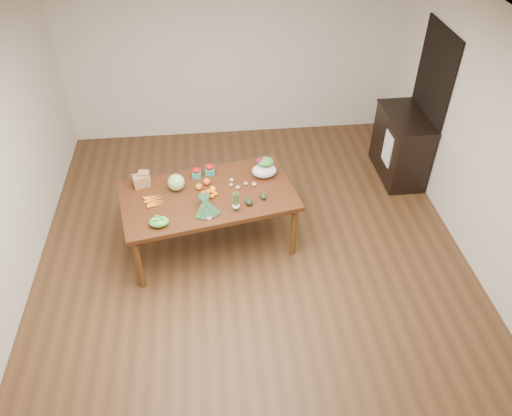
{
  "coord_description": "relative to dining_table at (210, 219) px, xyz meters",
  "views": [
    {
      "loc": [
        -0.41,
        -4.05,
        4.21
      ],
      "look_at": [
        0.03,
        0.0,
        0.84
      ],
      "focal_mm": 35.0,
      "sensor_mm": 36.0,
      "label": 1
    }
  ],
  "objects": [
    {
      "name": "doorway_dark",
      "position": [
        2.95,
        1.19,
        0.68
      ],
      "size": [
        0.02,
        1.0,
        2.1
      ],
      "primitive_type": "cube",
      "color": "black",
      "rests_on": "floor"
    },
    {
      "name": "dining_table",
      "position": [
        0.0,
        0.0,
        0.0
      ],
      "size": [
        2.09,
        1.41,
        0.75
      ],
      "primitive_type": "cube",
      "rotation": [
        0.0,
        0.0,
        0.19
      ],
      "color": "#452010",
      "rests_on": "floor"
    },
    {
      "name": "cabbage",
      "position": [
        -0.35,
        0.13,
        0.47
      ],
      "size": [
        0.19,
        0.19,
        0.19
      ],
      "primitive_type": "sphere",
      "color": "#85B669",
      "rests_on": "dining_table"
    },
    {
      "name": "potato_b",
      "position": [
        0.34,
        0.07,
        0.39
      ],
      "size": [
        0.05,
        0.04,
        0.04
      ],
      "primitive_type": "ellipsoid",
      "color": "tan",
      "rests_on": "dining_table"
    },
    {
      "name": "dish_towel",
      "position": [
        2.43,
        0.99,
        0.18
      ],
      "size": [
        0.02,
        0.28,
        0.45
      ],
      "primitive_type": "cube",
      "color": "white",
      "rests_on": "cabinet"
    },
    {
      "name": "floor",
      "position": [
        0.47,
        -0.41,
        -0.38
      ],
      "size": [
        6.0,
        6.0,
        0.0
      ],
      "primitive_type": "plane",
      "color": "#50331B",
      "rests_on": "ground"
    },
    {
      "name": "cabinet",
      "position": [
        2.69,
        1.17,
        0.1
      ],
      "size": [
        0.52,
        1.02,
        0.94
      ],
      "primitive_type": "cube",
      "color": "black",
      "rests_on": "floor"
    },
    {
      "name": "potato_c",
      "position": [
        0.44,
        0.13,
        0.39
      ],
      "size": [
        0.05,
        0.04,
        0.04
      ],
      "primitive_type": "ellipsoid",
      "color": "#CFB777",
      "rests_on": "dining_table"
    },
    {
      "name": "kale_bunch",
      "position": [
        -0.02,
        -0.34,
        0.45
      ],
      "size": [
        0.39,
        0.45,
        0.16
      ],
      "primitive_type": null,
      "rotation": [
        0.0,
        0.0,
        0.19
      ],
      "color": "black",
      "rests_on": "dining_table"
    },
    {
      "name": "avocado_a",
      "position": [
        0.44,
        -0.23,
        0.41
      ],
      "size": [
        0.1,
        0.13,
        0.07
      ],
      "primitive_type": "ellipsoid",
      "rotation": [
        0.0,
        0.0,
        0.3
      ],
      "color": "black",
      "rests_on": "dining_table"
    },
    {
      "name": "mandarin_cluster",
      "position": [
        0.01,
        -0.02,
        0.42
      ],
      "size": [
        0.21,
        0.21,
        0.08
      ],
      "primitive_type": null,
      "rotation": [
        0.0,
        0.0,
        0.19
      ],
      "color": "#FC590F",
      "rests_on": "dining_table"
    },
    {
      "name": "asparagus_bundle",
      "position": [
        0.3,
        -0.32,
        0.5
      ],
      "size": [
        0.1,
        0.13,
        0.26
      ],
      "primitive_type": null,
      "rotation": [
        0.15,
        0.0,
        0.19
      ],
      "color": "#497A38",
      "rests_on": "dining_table"
    },
    {
      "name": "potato_e",
      "position": [
        0.54,
        0.1,
        0.4
      ],
      "size": [
        0.06,
        0.05,
        0.05
      ],
      "primitive_type": "ellipsoid",
      "color": "#D9B67D",
      "rests_on": "dining_table"
    },
    {
      "name": "avocado_b",
      "position": [
        0.61,
        -0.14,
        0.41
      ],
      "size": [
        0.09,
        0.11,
        0.07
      ],
      "primitive_type": "ellipsoid",
      "rotation": [
        0.0,
        0.0,
        0.3
      ],
      "color": "black",
      "rests_on": "dining_table"
    },
    {
      "name": "potato_d",
      "position": [
        0.28,
        0.21,
        0.4
      ],
      "size": [
        0.05,
        0.04,
        0.04
      ],
      "primitive_type": "ellipsoid",
      "color": "tan",
      "rests_on": "dining_table"
    },
    {
      "name": "potato_a",
      "position": [
        0.27,
        0.12,
        0.39
      ],
      "size": [
        0.05,
        0.04,
        0.04
      ],
      "primitive_type": "ellipsoid",
      "color": "tan",
      "rests_on": "dining_table"
    },
    {
      "name": "paper_bag",
      "position": [
        -0.75,
        0.24,
        0.46
      ],
      "size": [
        0.27,
        0.24,
        0.17
      ],
      "primitive_type": null,
      "rotation": [
        0.0,
        0.0,
        0.19
      ],
      "color": "#9D7346",
      "rests_on": "dining_table"
    },
    {
      "name": "strawberry_basket_b",
      "position": [
        0.04,
        0.4,
        0.43
      ],
      "size": [
        0.13,
        0.13,
        0.1
      ],
      "primitive_type": null,
      "rotation": [
        0.0,
        0.0,
        0.19
      ],
      "color": "red",
      "rests_on": "dining_table"
    },
    {
      "name": "room_walls",
      "position": [
        0.47,
        -0.41,
        0.97
      ],
      "size": [
        5.02,
        6.02,
        2.7
      ],
      "color": "beige",
      "rests_on": "floor"
    },
    {
      "name": "carrots",
      "position": [
        -0.59,
        -0.07,
        0.39
      ],
      "size": [
        0.26,
        0.25,
        0.03
      ],
      "primitive_type": null,
      "rotation": [
        0.0,
        0.0,
        0.19
      ],
      "color": "orange",
      "rests_on": "dining_table"
    },
    {
      "name": "orange_c",
      "position": [
        0.06,
        0.04,
        0.41
      ],
      "size": [
        0.07,
        0.07,
        0.07
      ],
      "primitive_type": "sphere",
      "color": "#FF9B0F",
      "rests_on": "dining_table"
    },
    {
      "name": "orange_b",
      "position": [
        -0.01,
        0.18,
        0.42
      ],
      "size": [
        0.08,
        0.08,
        0.08
      ],
      "primitive_type": "sphere",
      "color": "#ED510E",
      "rests_on": "dining_table"
    },
    {
      "name": "ceiling",
      "position": [
        0.47,
        -0.41,
        2.33
      ],
      "size": [
        5.0,
        6.0,
        0.02
      ],
      "primitive_type": "cube",
      "color": "white",
      "rests_on": "room_walls"
    },
    {
      "name": "strawberry_basket_a",
      "position": [
        -0.12,
        0.36,
        0.42
      ],
      "size": [
        0.12,
        0.12,
        0.09
      ],
      "primitive_type": null,
      "rotation": [
        0.0,
        0.0,
        0.19
      ],
      "color": "red",
      "rests_on": "dining_table"
    },
    {
      "name": "orange_a",
      "position": [
        -0.1,
        0.1,
        0.41
      ],
      "size": [
        0.08,
        0.08,
        0.08
      ],
      "primitive_type": "sphere",
      "color": "#EE5C0E",
      "rests_on": "dining_table"
    },
    {
      "name": "snap_pea_bag",
      "position": [
        -0.52,
        -0.47,
        0.42
      ],
      "size": [
        0.21,
        0.16,
        0.1
      ],
      "primitive_type": "ellipsoid",
      "color": "green",
      "rests_on": "dining_table"
    },
    {
      "name": "salad_bag",
      "position": [
        0.67,
        0.27,
        0.49
      ],
      "size": [
        0.33,
        0.27,
        0.22
      ],
      "primitive_type": null,
      "rotation": [
        0.0,
        0.0,
        0.19
      ],
      "color": "white",
      "rests_on": "dining_table"
    }
  ]
}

